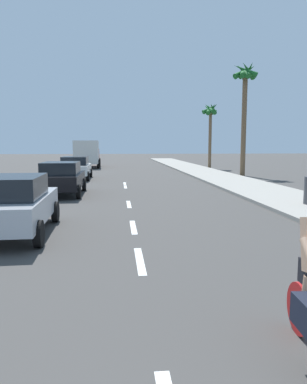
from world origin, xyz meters
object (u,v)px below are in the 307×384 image
(parked_car_silver, at_px, (13,203))
(palm_tree_distant, at_px, (210,115))
(delivery_truck, at_px, (87,153))
(parked_car_black, at_px, (62,177))
(palm_tree_far, at_px, (245,88))
(parked_car_white, at_px, (75,167))

(parked_car_silver, distance_m, palm_tree_distant, 29.68)
(delivery_truck, height_order, palm_tree_distant, palm_tree_distant)
(parked_car_silver, bearing_deg, parked_car_black, 87.45)
(delivery_truck, height_order, palm_tree_far, palm_tree_far)
(parked_car_white, xyz_separation_m, delivery_truck, (-0.26, 13.38, 0.66))
(parked_car_silver, height_order, parked_car_black, same)
(parked_car_black, xyz_separation_m, palm_tree_distant, (11.96, 18.89, 4.50))
(parked_car_black, distance_m, palm_tree_distant, 22.80)
(parked_car_silver, relative_size, delivery_truck, 0.68)
(parked_car_white, distance_m, palm_tree_distant, 16.87)
(palm_tree_far, bearing_deg, palm_tree_distant, 91.97)
(parked_car_white, distance_m, palm_tree_far, 13.90)
(parked_car_silver, bearing_deg, delivery_truck, 89.05)
(parked_car_white, height_order, palm_tree_far, palm_tree_far)
(parked_car_white, bearing_deg, palm_tree_far, 7.55)
(delivery_truck, bearing_deg, parked_car_silver, -90.69)
(palm_tree_distant, bearing_deg, parked_car_black, -122.35)
(parked_car_silver, xyz_separation_m, parked_car_white, (-0.14, 16.00, 0.00))
(delivery_truck, bearing_deg, parked_car_black, -90.11)
(delivery_truck, distance_m, palm_tree_distant, 13.31)
(parked_car_white, bearing_deg, delivery_truck, 90.74)
(parked_car_black, relative_size, palm_tree_far, 0.51)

